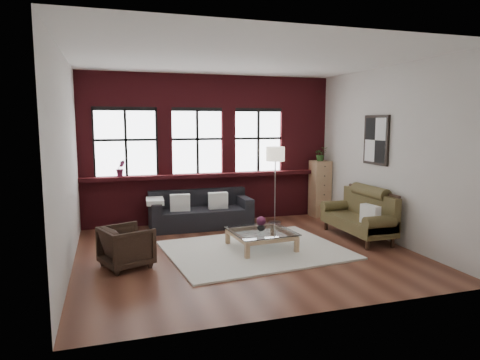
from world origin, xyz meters
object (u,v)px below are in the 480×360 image
object	(u,v)px
floor_lamp	(275,182)
vase	(261,227)
dark_sofa	(201,209)
vintage_settee	(357,214)
armchair	(127,247)
drawer_chest	(320,189)
coffee_table	(261,240)

from	to	relation	value
floor_lamp	vase	bearing A→B (deg)	-118.73
dark_sofa	vintage_settee	distance (m)	3.16
armchair	vase	distance (m)	2.27
drawer_chest	vintage_settee	bearing A→B (deg)	-96.73
vase	coffee_table	bearing A→B (deg)	90.00
dark_sofa	armchair	distance (m)	2.64
armchair	drawer_chest	size ratio (longest dim) A/B	0.54
armchair	drawer_chest	distance (m)	5.07
coffee_table	vintage_settee	bearing A→B (deg)	4.18
dark_sofa	floor_lamp	distance (m)	1.71
dark_sofa	drawer_chest	world-z (taller)	drawer_chest
coffee_table	vase	world-z (taller)	vase
vintage_settee	armchair	xyz separation A→B (m)	(-4.25, -0.39, -0.14)
dark_sofa	drawer_chest	size ratio (longest dim) A/B	1.61
vase	vintage_settee	bearing A→B (deg)	4.18
dark_sofa	coffee_table	bearing A→B (deg)	-70.34
dark_sofa	drawer_chest	xyz separation A→B (m)	(2.88, 0.24, 0.27)
vintage_settee	floor_lamp	world-z (taller)	floor_lamp
vase	floor_lamp	distance (m)	2.06
vintage_settee	armchair	distance (m)	4.27
vintage_settee	drawer_chest	xyz separation A→B (m)	(0.23, 1.95, 0.19)
armchair	floor_lamp	xyz separation A→B (m)	(3.22, 1.99, 0.59)
armchair	vintage_settee	bearing A→B (deg)	-106.55
dark_sofa	armchair	world-z (taller)	dark_sofa
vase	floor_lamp	bearing A→B (deg)	61.27
vintage_settee	drawer_chest	distance (m)	1.97
armchair	floor_lamp	size ratio (longest dim) A/B	0.38
dark_sofa	vase	xyz separation A→B (m)	(0.66, -1.85, 0.02)
armchair	vase	xyz separation A→B (m)	(2.26, 0.24, 0.09)
coffee_table	armchair	bearing A→B (deg)	-173.85
dark_sofa	coffee_table	distance (m)	1.98
vase	floor_lamp	world-z (taller)	floor_lamp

